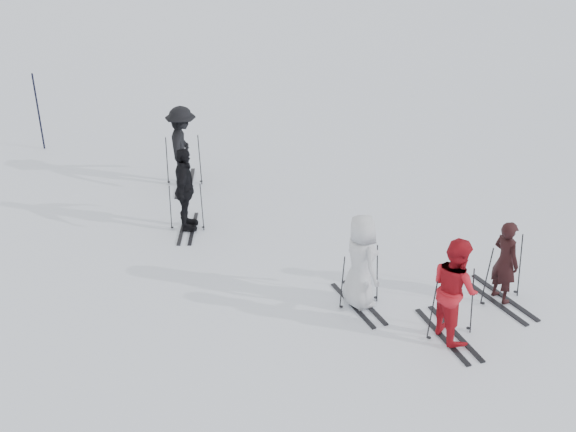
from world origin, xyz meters
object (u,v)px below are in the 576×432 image
object	(u,v)px
skier_red	(454,290)
skier_uphill_left	(185,191)
skier_near_dark	(505,263)
skier_uphill_far	(182,147)
piste_marker	(38,112)
skier_grey	(361,262)

from	to	relation	value
skier_red	skier_uphill_left	distance (m)	6.33
skier_near_dark	skier_red	bearing A→B (deg)	105.11
skier_uphill_far	piste_marker	size ratio (longest dim) A/B	0.92
skier_red	skier_uphill_far	size ratio (longest dim) A/B	0.95
skier_red	skier_uphill_far	distance (m)	8.24
skier_uphill_far	piste_marker	distance (m)	4.82
skier_grey	skier_uphill_left	xyz separation A→B (m)	(-2.32, 3.95, 0.03)
skier_red	skier_near_dark	bearing A→B (deg)	-67.13
piste_marker	skier_near_dark	bearing A→B (deg)	-54.86
piste_marker	skier_uphill_far	bearing A→B (deg)	-48.90
skier_grey	skier_uphill_left	distance (m)	4.58
skier_red	piste_marker	xyz separation A→B (m)	(-6.08, 11.34, 0.13)
piste_marker	skier_uphill_left	bearing A→B (deg)	-65.81
skier_grey	skier_near_dark	bearing A→B (deg)	-111.33
skier_near_dark	skier_grey	world-z (taller)	skier_grey
skier_uphill_left	piste_marker	xyz separation A→B (m)	(-2.69, 5.99, 0.13)
skier_red	skier_grey	xyz separation A→B (m)	(-1.07, 1.40, -0.04)
skier_red	skier_uphill_left	xyz separation A→B (m)	(-3.39, 5.35, -0.00)
skier_near_dark	skier_grey	size ratio (longest dim) A/B	0.89
skier_near_dark	skier_uphill_left	xyz separation A→B (m)	(-4.85, 4.72, 0.13)
skier_red	skier_grey	distance (m)	1.76
skier_uphill_far	skier_uphill_left	bearing A→B (deg)	-174.02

